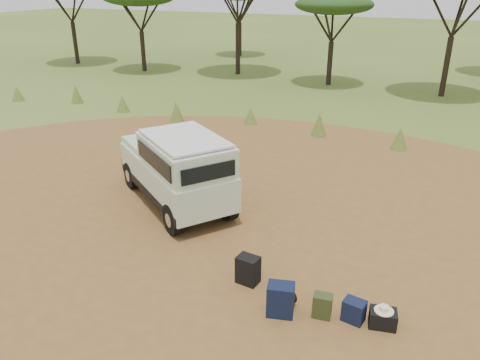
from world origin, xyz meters
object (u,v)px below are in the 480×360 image
at_px(backpack_olive, 322,306).
at_px(duffel_navy, 354,311).
at_px(backpack_black, 248,270).
at_px(backpack_navy, 281,300).
at_px(walking_staff, 168,186).
at_px(safari_vehicle, 177,170).
at_px(hard_case, 383,319).

bearing_deg(backpack_olive, duffel_navy, 5.58).
distance_m(backpack_black, backpack_olive, 1.65).
bearing_deg(backpack_navy, backpack_black, 130.88).
bearing_deg(backpack_navy, walking_staff, 131.72).
xyz_separation_m(safari_vehicle, backpack_navy, (3.97, -3.12, -0.68)).
bearing_deg(duffel_navy, backpack_navy, -153.60).
relative_size(walking_staff, backpack_black, 2.33).
bearing_deg(backpack_navy, hard_case, -0.08).
xyz_separation_m(walking_staff, backpack_black, (3.14, -2.14, -0.37)).
bearing_deg(duffel_navy, walking_staff, 165.58).
bearing_deg(backpack_navy, duffel_navy, 2.40).
height_order(walking_staff, backpack_navy, walking_staff).
height_order(safari_vehicle, backpack_navy, safari_vehicle).
xyz_separation_m(walking_staff, duffel_navy, (5.28, -2.42, -0.45)).
bearing_deg(hard_case, safari_vehicle, 143.20).
bearing_deg(backpack_black, backpack_olive, -7.06).
height_order(backpack_black, backpack_olive, backpack_black).
distance_m(walking_staff, hard_case, 6.25).
relative_size(walking_staff, backpack_navy, 2.18).
distance_m(duffel_navy, hard_case, 0.50).
height_order(walking_staff, duffel_navy, walking_staff).
relative_size(duffel_navy, hard_case, 0.91).
bearing_deg(walking_staff, backpack_olive, -89.19).
height_order(safari_vehicle, hard_case, safari_vehicle).
bearing_deg(safari_vehicle, backpack_olive, 4.33).
height_order(backpack_black, backpack_navy, backpack_navy).
xyz_separation_m(backpack_olive, hard_case, (1.02, 0.18, -0.07)).
relative_size(walking_staff, hard_case, 2.98).
xyz_separation_m(backpack_black, duffel_navy, (2.14, -0.28, -0.08)).
height_order(backpack_navy, hard_case, backpack_navy).
xyz_separation_m(safari_vehicle, walking_staff, (-0.08, -0.34, -0.33)).
xyz_separation_m(walking_staff, backpack_navy, (4.05, -2.78, -0.35)).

